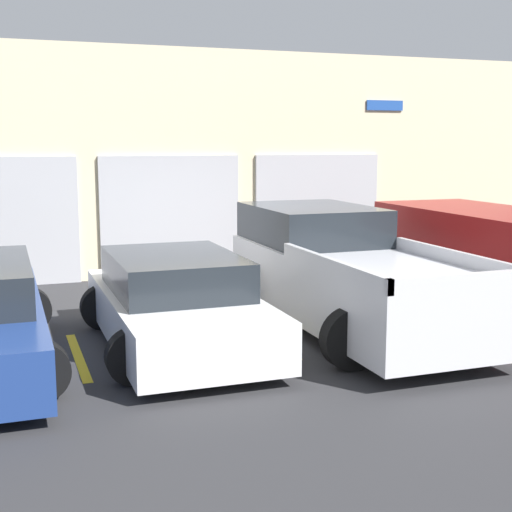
{
  "coord_description": "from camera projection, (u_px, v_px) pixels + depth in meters",
  "views": [
    {
      "loc": [
        -3.44,
        -11.27,
        2.74
      ],
      "look_at": [
        0.0,
        -1.64,
        1.1
      ],
      "focal_mm": 50.0,
      "sensor_mm": 36.0,
      "label": 1
    }
  ],
  "objects": [
    {
      "name": "parking_stripe_right",
      "position": [
        427.0,
        322.0,
        10.94
      ],
      "size": [
        0.12,
        2.2,
        0.01
      ],
      "primitive_type": "cube",
      "color": "gold",
      "rests_on": "ground"
    },
    {
      "name": "van_right",
      "position": [
        501.0,
        260.0,
        11.23
      ],
      "size": [
        2.3,
        4.89,
        1.66
      ],
      "color": "maroon",
      "rests_on": "ground"
    },
    {
      "name": "parking_stripe_left",
      "position": [
        78.0,
        356.0,
        9.19
      ],
      "size": [
        0.12,
        2.2,
        0.01
      ],
      "primitive_type": "cube",
      "color": "gold",
      "rests_on": "ground"
    },
    {
      "name": "ground_plane",
      "position": [
        223.0,
        306.0,
        12.06
      ],
      "size": [
        28.0,
        28.0,
        0.0
      ],
      "primitive_type": "plane",
      "color": "#2D2D30"
    },
    {
      "name": "parking_stripe_centre",
      "position": [
        268.0,
        338.0,
        10.06
      ],
      "size": [
        0.12,
        2.2,
        0.01
      ],
      "primitive_type": "cube",
      "color": "gold",
      "rests_on": "ground"
    },
    {
      "name": "shophouse_building",
      "position": [
        176.0,
        165.0,
        14.75
      ],
      "size": [
        17.07,
        0.68,
        4.62
      ],
      "color": "beige",
      "rests_on": "ground"
    },
    {
      "name": "pickup_truck",
      "position": [
        343.0,
        273.0,
        10.63
      ],
      "size": [
        2.48,
        5.33,
        1.71
      ],
      "color": "silver",
      "rests_on": "ground"
    },
    {
      "name": "sedan_white",
      "position": [
        176.0,
        304.0,
        9.56
      ],
      "size": [
        2.27,
        4.2,
        1.25
      ],
      "color": "white",
      "rests_on": "ground"
    }
  ]
}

